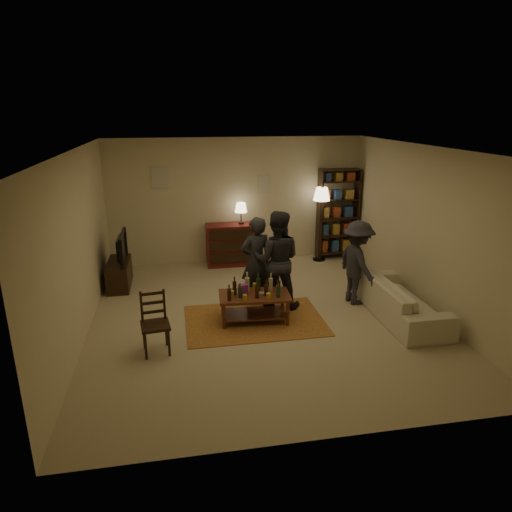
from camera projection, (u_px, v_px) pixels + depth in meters
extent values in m
plane|color=#C6B793|center=(263.00, 316.00, 7.52)|extent=(6.00, 6.00, 0.00)
plane|color=beige|center=(237.00, 201.00, 9.91)|extent=(5.50, 0.00, 5.50)
plane|color=beige|center=(79.00, 246.00, 6.63)|extent=(0.00, 6.00, 6.00)
plane|color=beige|center=(426.00, 229.00, 7.57)|extent=(0.00, 6.00, 6.00)
plane|color=beige|center=(326.00, 321.00, 4.29)|extent=(5.50, 0.00, 5.50)
plane|color=white|center=(264.00, 149.00, 6.69)|extent=(6.00, 6.00, 0.00)
cube|color=beige|center=(160.00, 177.00, 9.45)|extent=(0.35, 0.03, 0.45)
cube|color=beige|center=(264.00, 184.00, 9.88)|extent=(0.30, 0.03, 0.40)
cube|color=#9A3B21|center=(254.00, 320.00, 7.35)|extent=(2.20, 1.50, 0.01)
cube|color=brown|center=(254.00, 296.00, 7.22)|extent=(1.15, 0.68, 0.04)
cube|color=brown|center=(254.00, 314.00, 7.32)|extent=(1.05, 0.58, 0.02)
cylinder|color=brown|center=(224.00, 317.00, 7.01)|extent=(0.05, 0.05, 0.42)
cylinder|color=brown|center=(288.00, 314.00, 7.11)|extent=(0.05, 0.05, 0.42)
cylinder|color=brown|center=(223.00, 304.00, 7.47)|extent=(0.05, 0.05, 0.42)
cylinder|color=brown|center=(283.00, 301.00, 7.58)|extent=(0.05, 0.05, 0.42)
cylinder|color=gold|center=(232.00, 294.00, 7.12)|extent=(0.07, 0.07, 0.10)
cylinder|color=gold|center=(245.00, 298.00, 6.99)|extent=(0.07, 0.07, 0.09)
cylinder|color=gold|center=(255.00, 286.00, 7.40)|extent=(0.07, 0.07, 0.11)
cylinder|color=gold|center=(268.00, 296.00, 7.05)|extent=(0.07, 0.07, 0.09)
cube|color=#823491|center=(243.00, 289.00, 7.19)|extent=(0.16, 0.12, 0.18)
cylinder|color=gray|center=(262.00, 294.00, 7.21)|extent=(0.12, 0.12, 0.03)
cube|color=black|center=(155.00, 325.00, 6.28)|extent=(0.43, 0.43, 0.04)
cylinder|color=black|center=(146.00, 346.00, 6.16)|extent=(0.04, 0.04, 0.40)
cylinder|color=black|center=(169.00, 343.00, 6.25)|extent=(0.04, 0.04, 0.40)
cylinder|color=black|center=(144.00, 336.00, 6.44)|extent=(0.04, 0.04, 0.40)
cylinder|color=black|center=(166.00, 333.00, 6.53)|extent=(0.04, 0.04, 0.40)
cube|color=black|center=(153.00, 305.00, 6.35)|extent=(0.31, 0.07, 0.46)
cube|color=black|center=(119.00, 274.00, 8.71)|extent=(0.40, 1.00, 0.50)
imported|color=black|center=(118.00, 248.00, 8.55)|extent=(0.13, 0.97, 0.56)
cube|color=maroon|center=(230.00, 245.00, 9.89)|extent=(1.00, 0.48, 0.90)
cube|color=black|center=(232.00, 258.00, 9.73)|extent=(0.92, 0.02, 0.22)
cube|color=black|center=(231.00, 246.00, 9.65)|extent=(0.92, 0.02, 0.22)
cube|color=black|center=(231.00, 235.00, 9.57)|extent=(0.92, 0.02, 0.22)
cylinder|color=black|center=(241.00, 223.00, 9.79)|extent=(0.12, 0.12, 0.04)
cylinder|color=black|center=(241.00, 217.00, 9.75)|extent=(0.02, 0.02, 0.22)
cone|color=#FFE5B2|center=(241.00, 207.00, 9.68)|extent=(0.26, 0.26, 0.20)
cube|color=black|center=(319.00, 215.00, 10.12)|extent=(0.04, 0.34, 2.00)
cube|color=black|center=(356.00, 214.00, 10.27)|extent=(0.04, 0.34, 2.00)
cube|color=black|center=(336.00, 251.00, 10.46)|extent=(0.90, 0.34, 0.03)
cube|color=black|center=(337.00, 234.00, 10.33)|extent=(0.90, 0.34, 0.03)
cube|color=black|center=(338.00, 217.00, 10.21)|extent=(0.90, 0.34, 0.03)
cube|color=black|center=(339.00, 199.00, 10.09)|extent=(0.90, 0.34, 0.03)
cube|color=black|center=(340.00, 181.00, 9.96)|extent=(0.90, 0.34, 0.03)
cube|color=black|center=(340.00, 170.00, 9.89)|extent=(0.90, 0.34, 0.03)
cube|color=#983E21|center=(324.00, 246.00, 10.36)|extent=(0.12, 0.22, 0.26)
cube|color=navy|center=(334.00, 245.00, 10.40)|extent=(0.15, 0.22, 0.26)
cube|color=#A78337|center=(345.00, 244.00, 10.45)|extent=(0.18, 0.22, 0.26)
cube|color=navy|center=(324.00, 229.00, 10.24)|extent=(0.12, 0.22, 0.24)
cube|color=#A78337|center=(335.00, 228.00, 10.28)|extent=(0.15, 0.22, 0.24)
cube|color=#983E21|center=(346.00, 228.00, 10.33)|extent=(0.18, 0.22, 0.24)
cube|color=#A78337|center=(325.00, 212.00, 10.12)|extent=(0.12, 0.22, 0.22)
cube|color=#983E21|center=(336.00, 211.00, 10.16)|extent=(0.15, 0.22, 0.22)
cube|color=navy|center=(347.00, 211.00, 10.21)|extent=(0.18, 0.22, 0.22)
cube|color=#983E21|center=(326.00, 194.00, 10.00)|extent=(0.12, 0.22, 0.20)
cube|color=navy|center=(337.00, 194.00, 10.04)|extent=(0.15, 0.22, 0.20)
cube|color=#A78337|center=(348.00, 194.00, 10.09)|extent=(0.18, 0.22, 0.20)
cube|color=navy|center=(327.00, 177.00, 9.88)|extent=(0.12, 0.22, 0.18)
cube|color=#A78337|center=(338.00, 176.00, 9.92)|extent=(0.15, 0.22, 0.18)
cube|color=#983E21|center=(350.00, 176.00, 9.97)|extent=(0.18, 0.22, 0.18)
cylinder|color=black|center=(319.00, 259.00, 10.30)|extent=(0.28, 0.28, 0.03)
cylinder|color=black|center=(320.00, 229.00, 10.08)|extent=(0.03, 0.03, 1.46)
cone|color=#FFE5B2|center=(322.00, 194.00, 9.84)|extent=(0.36, 0.36, 0.28)
imported|color=beige|center=(400.00, 299.00, 7.43)|extent=(0.81, 2.08, 0.61)
imported|color=#26262E|center=(256.00, 261.00, 7.78)|extent=(0.64, 0.49, 1.55)
imported|color=#24232A|center=(277.00, 260.00, 7.65)|extent=(0.96, 0.84, 1.68)
imported|color=#2B2A32|center=(357.00, 263.00, 7.84)|extent=(0.70, 1.03, 1.47)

